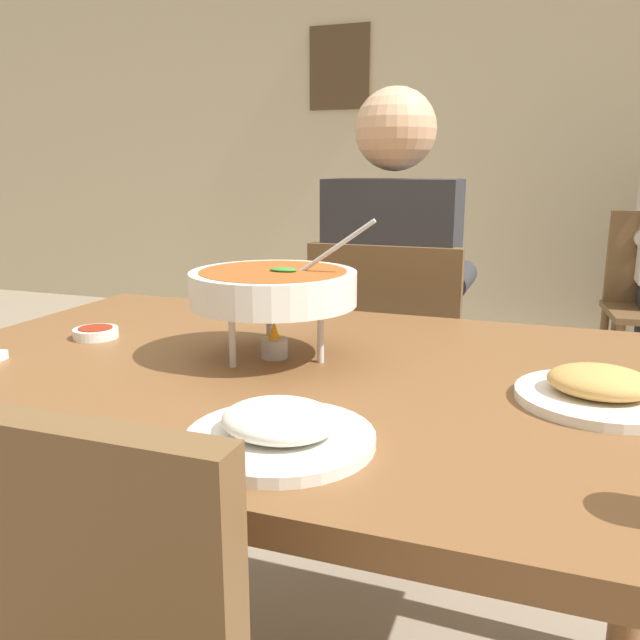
% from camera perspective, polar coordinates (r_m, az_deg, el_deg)
% --- Properties ---
extents(cafe_rear_partition, '(10.00, 0.10, 3.00)m').
position_cam_1_polar(cafe_rear_partition, '(4.63, 15.29, 17.81)').
color(cafe_rear_partition, beige).
rests_on(cafe_rear_partition, ground_plane).
extents(picture_frame_hung, '(0.44, 0.03, 0.56)m').
position_cam_1_polar(picture_frame_hung, '(4.82, 1.77, 21.51)').
color(picture_frame_hung, '#4C3823').
extents(dining_table_main, '(1.39, 0.94, 0.76)m').
position_cam_1_polar(dining_table_main, '(1.16, -2.52, -8.84)').
color(dining_table_main, brown).
rests_on(dining_table_main, ground_plane).
extents(chair_diner_main, '(0.44, 0.44, 0.90)m').
position_cam_1_polar(chair_diner_main, '(1.89, 6.21, -4.85)').
color(chair_diner_main, brown).
rests_on(chair_diner_main, ground_plane).
extents(diner_main, '(0.40, 0.45, 1.31)m').
position_cam_1_polar(diner_main, '(1.87, 6.63, 2.36)').
color(diner_main, '#2D2D38').
rests_on(diner_main, ground_plane).
extents(curry_bowl, '(0.33, 0.30, 0.26)m').
position_cam_1_polar(curry_bowl, '(1.15, -4.15, 2.83)').
color(curry_bowl, silver).
rests_on(curry_bowl, dining_table_main).
extents(rice_plate, '(0.24, 0.24, 0.06)m').
position_cam_1_polar(rice_plate, '(0.81, -3.56, -9.67)').
color(rice_plate, white).
rests_on(rice_plate, dining_table_main).
extents(appetizer_plate, '(0.24, 0.24, 0.06)m').
position_cam_1_polar(appetizer_plate, '(1.04, 23.58, -5.71)').
color(appetizer_plate, white).
rests_on(appetizer_plate, dining_table_main).
extents(sauce_dish, '(0.09, 0.09, 0.02)m').
position_cam_1_polar(sauce_dish, '(1.39, -19.30, -1.06)').
color(sauce_dish, white).
rests_on(sauce_dish, dining_table_main).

